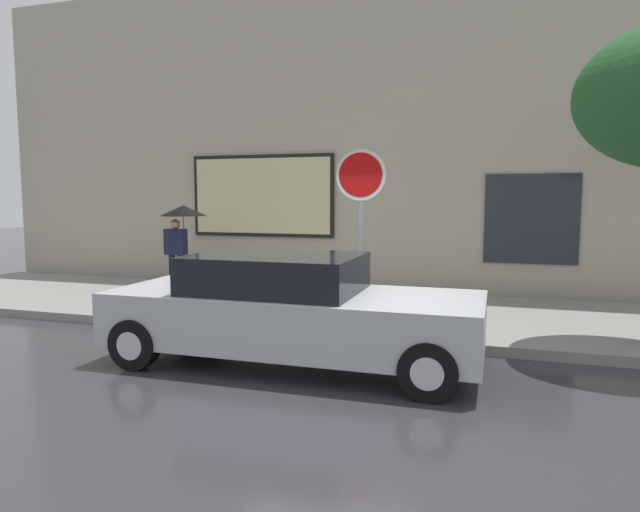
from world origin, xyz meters
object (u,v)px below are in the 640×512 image
object	(u,v)px
parked_car	(290,310)
pedestrian_with_umbrella	(181,223)
stop_sign	(361,203)
fire_hydrant	(270,292)

from	to	relation	value
parked_car	pedestrian_with_umbrella	distance (m)	5.45
parked_car	stop_sign	xyz separation A→B (m)	(0.54, 1.58, 1.36)
parked_car	stop_sign	bearing A→B (deg)	71.08
pedestrian_with_umbrella	stop_sign	world-z (taller)	stop_sign
pedestrian_with_umbrella	fire_hydrant	bearing A→B (deg)	-33.19
parked_car	pedestrian_with_umbrella	bearing A→B (deg)	135.79
pedestrian_with_umbrella	stop_sign	bearing A→B (deg)	-26.25
fire_hydrant	stop_sign	world-z (taller)	stop_sign
parked_car	fire_hydrant	bearing A→B (deg)	119.33
parked_car	stop_sign	size ratio (longest dim) A/B	1.75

